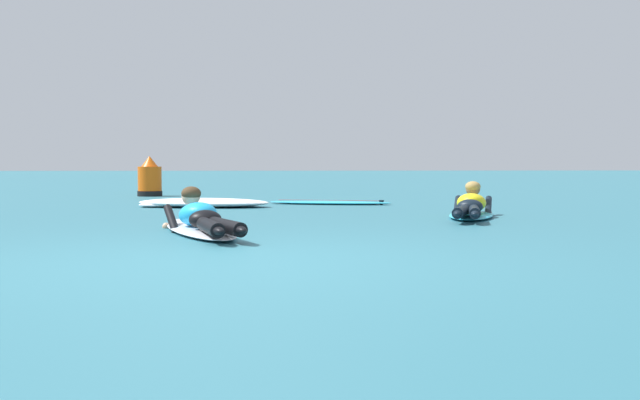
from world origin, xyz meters
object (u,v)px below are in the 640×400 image
surfer_near (201,222)px  channel_marker_buoy (150,181)px  surfer_far (471,208)px  drifting_surfboard (331,202)px

surfer_near → channel_marker_buoy: channel_marker_buoy is taller
surfer_far → channel_marker_buoy: bearing=126.5°
surfer_near → channel_marker_buoy: bearing=101.5°
surfer_near → drifting_surfboard: surfer_near is taller
drifting_surfboard → channel_marker_buoy: (-3.80, 3.73, 0.32)m
drifting_surfboard → channel_marker_buoy: 5.34m
surfer_near → drifting_surfboard: (1.88, 5.71, -0.10)m
surfer_near → drifting_surfboard: bearing=71.8°
channel_marker_buoy → surfer_far: bearing=-53.5°
surfer_far → channel_marker_buoy: size_ratio=2.68×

